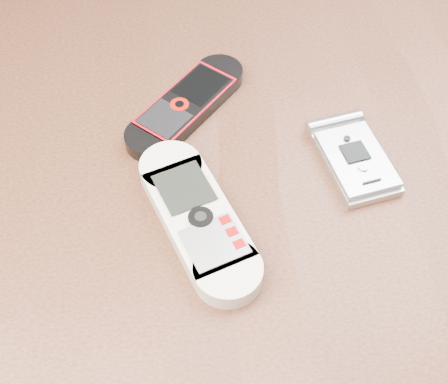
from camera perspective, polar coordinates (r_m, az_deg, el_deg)
The scene contains 4 objects.
table at distance 0.64m, azimuth -0.45°, elevation -6.34°, with size 1.20×0.80×0.75m.
nokia_white at distance 0.53m, azimuth -2.42°, elevation -2.37°, with size 0.06×0.17×0.02m, color white.
nokia_black_red at distance 0.61m, azimuth -3.48°, elevation 7.98°, with size 0.05×0.16×0.02m, color black.
motorola_razr at distance 0.58m, azimuth 11.88°, elevation 2.96°, with size 0.05×0.10×0.02m, color #B8B8BC.
Camera 1 is at (-0.03, -0.32, 1.19)m, focal length 50.00 mm.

